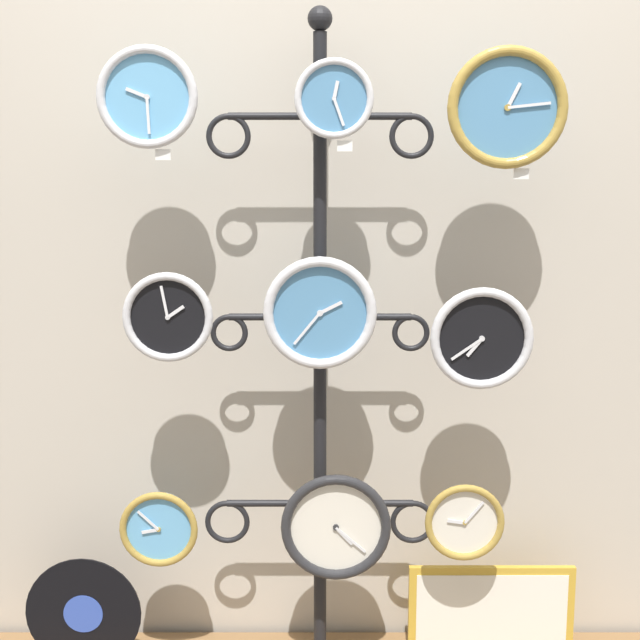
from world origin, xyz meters
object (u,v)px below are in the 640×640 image
Objects in this scene: clock_top_center at (334,99)px; clock_middle_center at (320,313)px; clock_bottom_center at (336,527)px; clock_top_left at (147,97)px; clock_bottom_right at (464,522)px; picture_frame at (491,611)px; vinyl_record at (84,613)px; display_stand at (320,444)px; clock_middle_right at (481,338)px; clock_middle_left at (168,317)px; clock_top_right at (507,108)px; clock_bottom_left at (159,528)px.

clock_middle_center is at bearing 176.01° from clock_top_center.
clock_top_center is at bearing 146.91° from clock_bottom_center.
clock_top_left is 0.85× the size of clock_bottom_center.
clock_top_center is at bearing 177.40° from clock_bottom_right.
vinyl_record is at bearing -176.96° from picture_frame.
display_stand reaches higher than clock_middle_right.
clock_middle_right is at bearing -2.50° from clock_middle_center.
clock_middle_center is 0.61m from clock_bottom_center.
vinyl_record is at bearing 178.25° from clock_middle_right.
clock_bottom_right is (0.80, 0.01, -0.58)m from clock_middle_left.
clock_top_center reaches higher than clock_bottom_right.
clock_bottom_center is at bearing -9.92° from clock_middle_center.
clock_middle_left is at bearing -179.54° from clock_bottom_right.
clock_middle_center reaches higher than picture_frame.
clock_top_right is at bearing -0.01° from clock_middle_center.
clock_top_center reaches higher than picture_frame.
clock_middle_center is (-0.04, 0.00, -0.56)m from clock_top_center.
clock_bottom_center is (0.05, -0.01, -0.60)m from clock_middle_center.
clock_bottom_center is at bearing 178.20° from clock_bottom_right.
picture_frame is at bearing -1.01° from display_stand.
picture_frame is (0.96, 0.07, -0.29)m from clock_bottom_left.
clock_bottom_center is 0.77m from vinyl_record.
clock_middle_right is 0.85m from picture_frame.
clock_top_left is 1.75m from picture_frame.
clock_middle_right is (0.40, -0.02, -0.62)m from clock_top_center.
clock_middle_center is 0.99× the size of clock_bottom_center.
clock_bottom_center is at bearing -2.37° from clock_bottom_left.
clock_bottom_left is at bearing 142.39° from clock_middle_left.
picture_frame is at bearing 3.90° from clock_bottom_left.
clock_middle_right is 1.38m from vinyl_record.
picture_frame is (0.47, 0.08, -1.46)m from clock_top_center.
clock_top_center is at bearing -1.79° from clock_bottom_left.
vinyl_record is (-1.16, 0.02, -1.41)m from clock_top_right.
clock_middle_center is 1.38× the size of clock_bottom_right.
clock_bottom_center is at bearing -0.26° from clock_top_left.
clock_top_left is at bearing 179.74° from clock_bottom_center.
display_stand is 8.63× the size of clock_bottom_left.
clock_top_left is 0.95× the size of clock_middle_right.
picture_frame is at bearing 75.83° from clock_top_right.
clock_middle_left reaches higher than clock_bottom_right.
clock_top_left reaches higher than clock_middle_right.
clock_middle_right is 0.66m from clock_bottom_center.
clock_top_left is at bearing -179.62° from clock_top_center.
clock_middle_left is 0.50× the size of picture_frame.
picture_frame is (0.50, 0.08, -0.90)m from clock_middle_center.
clock_top_right is 1.02× the size of clock_bottom_center.
clock_bottom_center is (-0.44, -0.01, -1.14)m from clock_top_right.
clock_bottom_left is 1.00m from picture_frame.
clock_middle_right is at bearing 0.45° from clock_middle_left.
clock_middle_center is at bearing 0.75° from clock_top_left.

